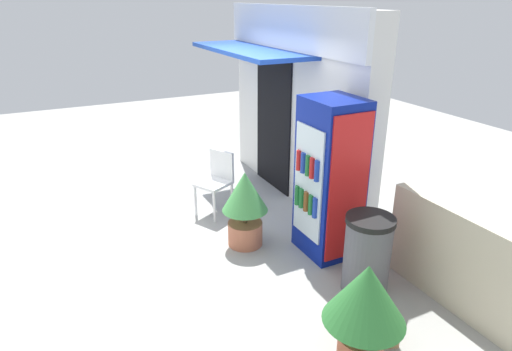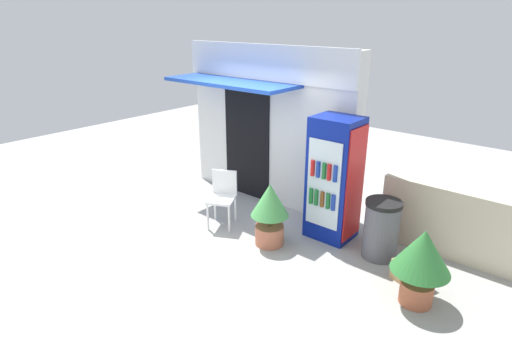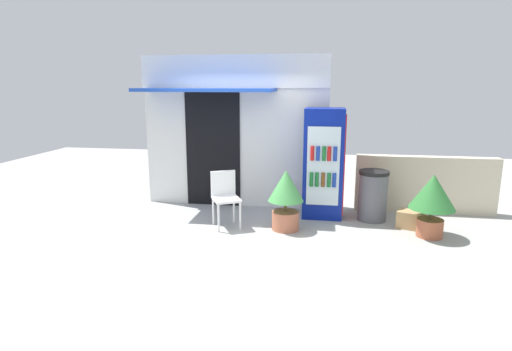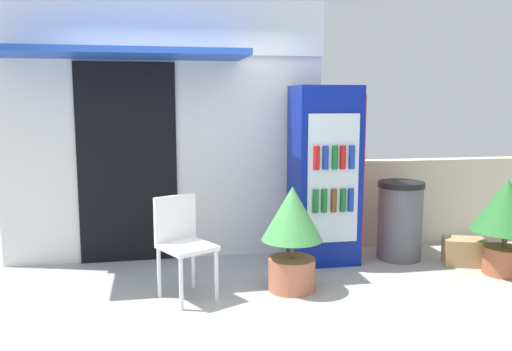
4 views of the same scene
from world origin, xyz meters
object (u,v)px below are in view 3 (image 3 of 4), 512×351
Objects in this scene: cardboard_box at (411,220)px; potted_plant_near_shop at (286,195)px; plastic_chair at (225,194)px; potted_plant_curbside at (433,197)px; trash_bin at (373,195)px; drink_cooler at (324,163)px.

potted_plant_near_shop is at bearing -168.87° from cardboard_box.
potted_plant_curbside reaches higher than plastic_chair.
cardboard_box is (0.58, -0.34, -0.29)m from trash_bin.
drink_cooler is at bearing 26.70° from plastic_chair.
potted_plant_near_shop is (-0.58, -0.82, -0.38)m from drink_cooler.
plastic_chair is 1.00m from potted_plant_near_shop.
plastic_chair reaches higher than trash_bin.
cardboard_box is at bearing -30.03° from trash_bin.
cardboard_box is (-0.21, 0.36, -0.49)m from potted_plant_curbside.
drink_cooler is 1.70m from cardboard_box.
trash_bin is (-0.79, 0.70, -0.19)m from potted_plant_curbside.
potted_plant_curbside is (2.22, 0.03, 0.05)m from potted_plant_near_shop.
cardboard_box is at bearing 11.13° from potted_plant_near_shop.
potted_plant_curbside is at bearing -41.29° from trash_bin.
plastic_chair is at bearing -173.09° from cardboard_box.
drink_cooler is 2.20× the size of trash_bin.
trash_bin is at bearing 138.71° from potted_plant_curbside.
trash_bin is at bearing 27.24° from potted_plant_near_shop.
plastic_chair is at bearing -153.30° from drink_cooler.
trash_bin is at bearing 16.16° from plastic_chair.
plastic_chair is at bearing 178.23° from potted_plant_near_shop.
drink_cooler reaches higher than potted_plant_curbside.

